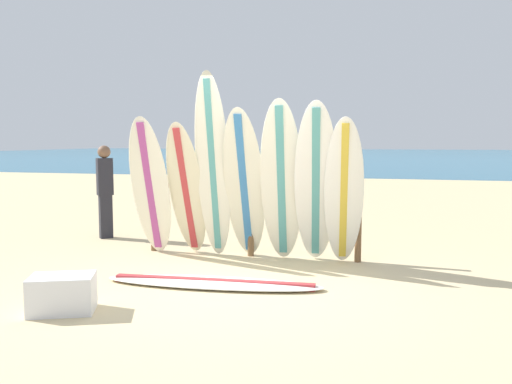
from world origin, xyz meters
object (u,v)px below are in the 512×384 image
(surfboard_leaning_far_right, at_px, (344,192))
(beachgoer_standing, at_px, (105,187))
(surfboard_leaning_left, at_px, (186,190))
(surfboard_leaning_center_left, at_px, (213,167))
(surfboard_lying_on_sand, at_px, (213,283))
(surfboard_leaning_center, at_px, (244,185))
(cooler_box, at_px, (62,294))
(surfboard_leaning_far_left, at_px, (150,187))
(surfboard_leaning_right, at_px, (316,184))
(surfboard_leaning_center_right, at_px, (281,182))
(surfboard_rack, at_px, (251,204))

(surfboard_leaning_far_right, distance_m, beachgoer_standing, 4.23)
(surfboard_leaning_left, height_order, surfboard_leaning_center_left, surfboard_leaning_center_left)
(surfboard_leaning_center_left, bearing_deg, surfboard_lying_on_sand, -71.31)
(beachgoer_standing, bearing_deg, surfboard_lying_on_sand, -40.83)
(surfboard_leaning_center, xyz_separation_m, cooler_box, (-1.09, -2.61, -0.87))
(surfboard_leaning_left, xyz_separation_m, surfboard_leaning_far_right, (2.22, -0.03, 0.02))
(surfboard_leaning_far_left, height_order, surfboard_lying_on_sand, surfboard_leaning_far_left)
(surfboard_lying_on_sand, bearing_deg, cooler_box, -131.24)
(surfboard_leaning_far_right, relative_size, beachgoer_standing, 1.25)
(surfboard_leaning_far_left, height_order, beachgoer_standing, surfboard_leaning_far_left)
(beachgoer_standing, bearing_deg, surfboard_leaning_center_left, -25.24)
(surfboard_leaning_right, xyz_separation_m, cooler_box, (-2.09, -2.57, -0.90))
(surfboard_leaning_right, bearing_deg, beachgoer_standing, 164.21)
(surfboard_leaning_right, bearing_deg, surfboard_leaning_center, 178.17)
(surfboard_leaning_center_left, xyz_separation_m, cooler_box, (-0.67, -2.54, -1.11))
(surfboard_leaning_center_left, bearing_deg, surfboard_leaning_far_left, -178.67)
(surfboard_leaning_center, height_order, surfboard_leaning_right, surfboard_leaning_right)
(surfboard_leaning_center, bearing_deg, surfboard_leaning_far_right, -0.60)
(beachgoer_standing, relative_size, cooler_box, 2.63)
(surfboard_lying_on_sand, xyz_separation_m, cooler_box, (-1.10, -1.26, 0.14))
(surfboard_leaning_left, relative_size, surfboard_leaning_center_right, 0.87)
(surfboard_leaning_center_right, relative_size, surfboard_leaning_right, 1.02)
(surfboard_leaning_center_left, bearing_deg, surfboard_leaning_center, 8.86)
(surfboard_leaning_far_left, bearing_deg, surfboard_leaning_right, 1.37)
(surfboard_leaning_right, relative_size, surfboard_lying_on_sand, 0.84)
(surfboard_rack, xyz_separation_m, surfboard_leaning_right, (0.97, -0.31, 0.33))
(surfboard_rack, relative_size, surfboard_lying_on_sand, 1.22)
(surfboard_rack, xyz_separation_m, surfboard_leaning_far_left, (-1.39, -0.36, 0.25))
(surfboard_leaning_center, distance_m, surfboard_lying_on_sand, 1.69)
(surfboard_leaning_far_right, height_order, cooler_box, surfboard_leaning_far_right)
(beachgoer_standing, height_order, cooler_box, beachgoer_standing)
(surfboard_rack, relative_size, surfboard_leaning_center_left, 1.22)
(surfboard_leaning_right, distance_m, surfboard_lying_on_sand, 1.95)
(surfboard_rack, xyz_separation_m, surfboard_leaning_center_left, (-0.45, -0.34, 0.54))
(surfboard_leaning_left, relative_size, surfboard_leaning_far_right, 0.98)
(surfboard_leaning_center, bearing_deg, beachgoer_standing, 159.51)
(beachgoer_standing, bearing_deg, surfboard_leaning_right, -15.79)
(surfboard_leaning_center, relative_size, surfboard_leaning_right, 0.97)
(surfboard_leaning_far_right, bearing_deg, surfboard_leaning_left, 179.28)
(surfboard_leaning_left, height_order, surfboard_leaning_far_right, surfboard_leaning_far_right)
(surfboard_leaning_center_right, distance_m, surfboard_leaning_right, 0.47)
(surfboard_leaning_right, height_order, beachgoer_standing, surfboard_leaning_right)
(surfboard_leaning_center_left, height_order, surfboard_leaning_center_right, surfboard_leaning_center_left)
(surfboard_leaning_center_left, distance_m, surfboard_leaning_center, 0.49)
(surfboard_leaning_far_left, distance_m, surfboard_leaning_right, 2.36)
(surfboard_leaning_left, bearing_deg, cooler_box, -95.19)
(surfboard_rack, distance_m, beachgoer_standing, 2.86)
(surfboard_leaning_center, height_order, surfboard_leaning_center_right, surfboard_leaning_center_right)
(surfboard_rack, height_order, cooler_box, surfboard_rack)
(surfboard_lying_on_sand, bearing_deg, surfboard_leaning_left, 122.35)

